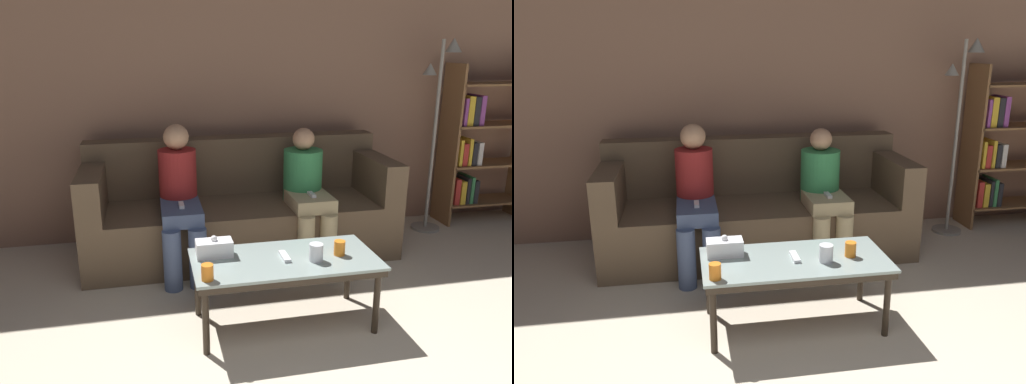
% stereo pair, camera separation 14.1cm
% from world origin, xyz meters
% --- Properties ---
extents(wall_back, '(12.00, 0.06, 2.60)m').
position_xyz_m(wall_back, '(0.00, 3.47, 1.30)').
color(wall_back, '#8C6651').
rests_on(wall_back, ground_plane).
extents(couch, '(2.47, 0.86, 0.92)m').
position_xyz_m(couch, '(0.00, 2.97, 0.34)').
color(couch, brown).
rests_on(couch, ground_plane).
extents(coffee_table, '(1.12, 0.54, 0.44)m').
position_xyz_m(coffee_table, '(0.05, 1.77, 0.40)').
color(coffee_table, '#8C9E99').
rests_on(coffee_table, ground_plane).
extents(cup_near_left, '(0.07, 0.07, 0.09)m').
position_xyz_m(cup_near_left, '(0.39, 1.74, 0.49)').
color(cup_near_left, orange).
rests_on(cup_near_left, coffee_table).
extents(cup_near_right, '(0.08, 0.08, 0.11)m').
position_xyz_m(cup_near_right, '(0.22, 1.69, 0.50)').
color(cup_near_right, silver).
rests_on(cup_near_right, coffee_table).
extents(cup_far_center, '(0.07, 0.07, 0.09)m').
position_xyz_m(cup_far_center, '(-0.44, 1.57, 0.49)').
color(cup_far_center, orange).
rests_on(cup_far_center, coffee_table).
extents(tissue_box, '(0.22, 0.12, 0.13)m').
position_xyz_m(tissue_box, '(-0.36, 1.89, 0.50)').
color(tissue_box, white).
rests_on(tissue_box, coffee_table).
extents(game_remote, '(0.04, 0.15, 0.02)m').
position_xyz_m(game_remote, '(0.05, 1.77, 0.45)').
color(game_remote, white).
rests_on(game_remote, coffee_table).
extents(bookshelf, '(0.86, 0.32, 1.52)m').
position_xyz_m(bookshelf, '(2.37, 3.24, 0.73)').
color(bookshelf, brown).
rests_on(bookshelf, ground_plane).
extents(standing_lamp, '(0.31, 0.26, 1.73)m').
position_xyz_m(standing_lamp, '(1.82, 3.10, 1.06)').
color(standing_lamp, gray).
rests_on(standing_lamp, ground_plane).
extents(seated_person_left_end, '(0.31, 0.70, 1.10)m').
position_xyz_m(seated_person_left_end, '(-0.50, 2.72, 0.58)').
color(seated_person_left_end, '#47567A').
rests_on(seated_person_left_end, ground_plane).
extents(seated_person_mid_left, '(0.31, 0.63, 1.04)m').
position_xyz_m(seated_person_mid_left, '(0.50, 2.75, 0.56)').
color(seated_person_mid_left, tan).
rests_on(seated_person_mid_left, ground_plane).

